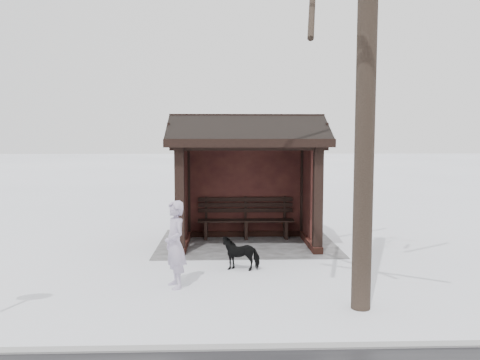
# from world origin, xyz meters

# --- Properties ---
(ground) EXTENTS (120.00, 120.00, 0.00)m
(ground) POSITION_xyz_m (0.00, 0.00, 0.00)
(ground) COLOR white
(ground) RESTS_ON ground
(kerb) EXTENTS (120.00, 0.15, 0.06)m
(kerb) POSITION_xyz_m (0.00, 5.50, 0.01)
(kerb) COLOR gray
(kerb) RESTS_ON ground
(trampled_patch) EXTENTS (4.20, 3.20, 0.02)m
(trampled_patch) POSITION_xyz_m (0.00, -0.20, 0.01)
(trampled_patch) COLOR gray
(trampled_patch) RESTS_ON ground
(bus_shelter) EXTENTS (3.60, 2.40, 3.09)m
(bus_shelter) POSITION_xyz_m (0.00, -0.16, 2.17)
(bus_shelter) COLOR #351A13
(bus_shelter) RESTS_ON ground
(pedestrian) EXTENTS (0.55, 0.64, 1.49)m
(pedestrian) POSITION_xyz_m (1.37, 3.11, 0.74)
(pedestrian) COLOR #ADA0BC
(pedestrian) RESTS_ON ground
(dog) EXTENTS (0.78, 0.43, 0.63)m
(dog) POSITION_xyz_m (0.22, 2.03, 0.31)
(dog) COLOR black
(dog) RESTS_ON ground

